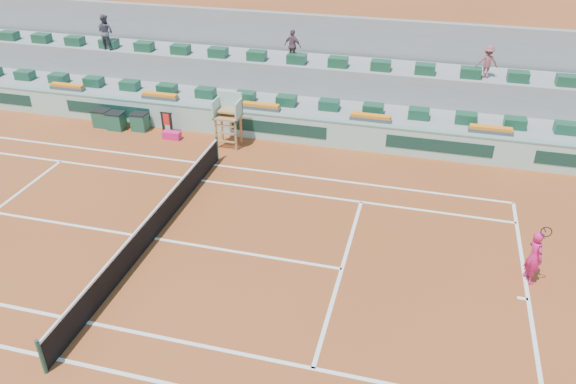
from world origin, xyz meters
name	(u,v)px	position (x,y,z in m)	size (l,w,h in m)	color
ground	(154,239)	(0.00, 0.00, 0.00)	(90.00, 90.00, 0.00)	#92421C
seating_tier_lower	(252,106)	(0.00, 10.70, 0.60)	(36.00, 4.00, 1.20)	#989895
seating_tier_upper	(261,81)	(0.00, 12.30, 1.30)	(36.00, 2.40, 2.60)	#989895
stadium_back_wall	(270,55)	(0.00, 13.90, 2.20)	(36.00, 0.40, 4.40)	#989895
player_bag	(172,135)	(-2.78, 7.38, 0.18)	(0.82, 0.36, 0.36)	#E51D6F
spectator_left	(105,32)	(-7.97, 11.50, 3.47)	(0.85, 0.66, 1.74)	#494956
spectator_mid	(293,46)	(1.75, 11.88, 3.37)	(0.90, 0.37, 1.54)	#724C56
spectator_right	(487,62)	(10.63, 11.86, 3.32)	(0.93, 0.54, 1.44)	#92494F
court_lines	(154,238)	(0.00, 0.00, 0.01)	(23.89, 11.09, 0.01)	white
tennis_net	(153,226)	(0.00, 0.00, 0.53)	(0.10, 11.97, 1.10)	black
advertising_hoarding	(238,123)	(0.02, 8.50, 0.63)	(36.00, 0.34, 1.26)	#A5D0BF
umpire_chair	(228,112)	(0.00, 7.50, 1.54)	(1.10, 0.90, 2.40)	#A06F3C
seat_row_lower	(245,97)	(0.00, 9.80, 1.42)	(32.90, 0.60, 0.44)	#184A30
seat_row_upper	(257,55)	(0.00, 11.70, 2.82)	(32.90, 0.60, 0.44)	#184A30
flower_planters	(209,101)	(-1.50, 9.00, 1.33)	(26.80, 0.36, 0.28)	#505050
drink_cooler_a	(140,122)	(-4.62, 7.91, 0.42)	(0.74, 0.64, 0.84)	#1A503B
drink_cooler_b	(116,121)	(-5.75, 7.73, 0.42)	(0.78, 0.68, 0.84)	#1A503B
drink_cooler_c	(102,118)	(-6.57, 7.85, 0.42)	(0.78, 0.67, 0.84)	#1A503B
towel_rack	(167,121)	(-3.24, 7.92, 0.60)	(0.57, 0.09, 1.03)	black
tennis_player	(534,256)	(11.96, 0.93, 0.89)	(0.64, 0.94, 2.28)	#E51D6F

